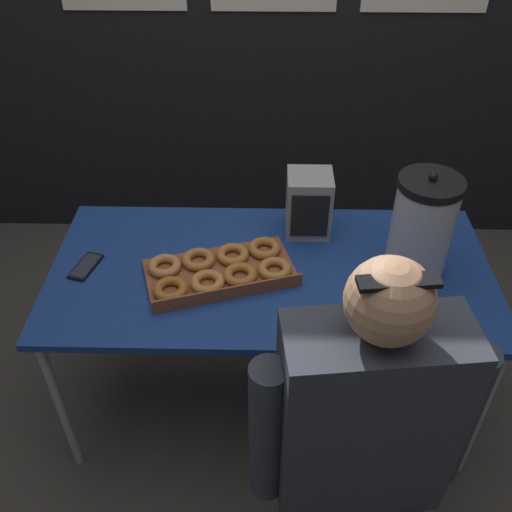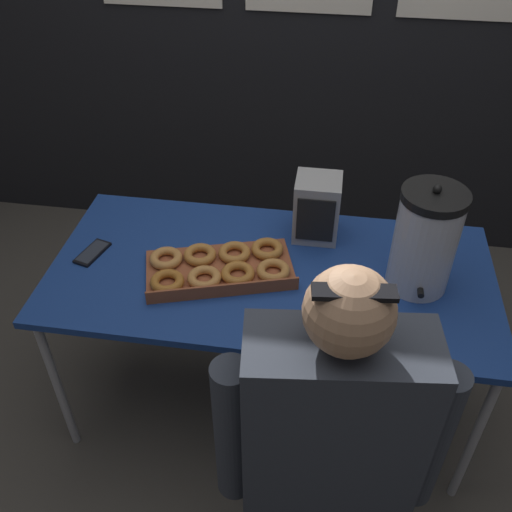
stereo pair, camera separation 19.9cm
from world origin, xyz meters
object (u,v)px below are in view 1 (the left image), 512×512
(coffee_urn, at_px, (422,227))
(cell_phone, at_px, (86,266))
(space_heater, at_px, (309,204))
(person_seated, at_px, (358,455))
(donut_box, at_px, (220,270))

(coffee_urn, distance_m, cell_phone, 1.18)
(space_heater, distance_m, person_seated, 0.93)
(person_seated, bearing_deg, cell_phone, -42.67)
(cell_phone, height_order, space_heater, space_heater)
(donut_box, distance_m, space_heater, 0.43)
(donut_box, bearing_deg, coffee_urn, -13.19)
(space_heater, bearing_deg, cell_phone, -163.20)
(cell_phone, bearing_deg, space_heater, 32.25)
(donut_box, bearing_deg, person_seated, -73.28)
(person_seated, bearing_deg, donut_box, -62.81)
(cell_phone, distance_m, space_heater, 0.84)
(coffee_urn, relative_size, cell_phone, 2.49)
(donut_box, distance_m, coffee_urn, 0.70)
(coffee_urn, bearing_deg, donut_box, -176.19)
(donut_box, height_order, cell_phone, donut_box)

